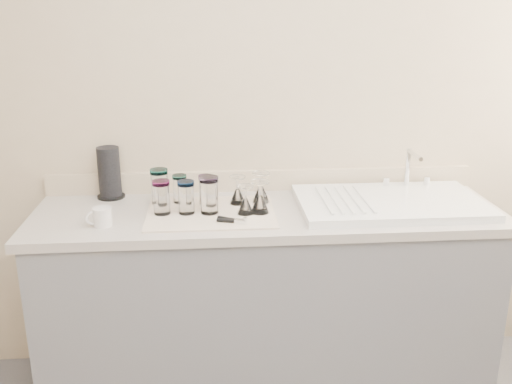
{
  "coord_description": "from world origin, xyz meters",
  "views": [
    {
      "loc": [
        -0.24,
        -1.16,
        1.75
      ],
      "look_at": [
        -0.06,
        1.15,
        1.0
      ],
      "focal_mm": 40.0,
      "sensor_mm": 36.0,
      "label": 1
    }
  ],
  "objects": [
    {
      "name": "paper_towel_roll",
      "position": [
        -0.72,
        1.43,
        1.02
      ],
      "size": [
        0.13,
        0.13,
        0.24
      ],
      "color": "black",
      "rests_on": "counter_unit"
    },
    {
      "name": "goblet_back_right",
      "position": [
        -0.02,
        1.29,
        0.95
      ],
      "size": [
        0.08,
        0.08,
        0.14
      ],
      "color": "white",
      "rests_on": "dish_towel"
    },
    {
      "name": "tumbler_cyan",
      "position": [
        -0.39,
        1.31,
        0.97
      ],
      "size": [
        0.06,
        0.06,
        0.13
      ],
      "color": "white",
      "rests_on": "dish_towel"
    },
    {
      "name": "tumbler_lavender",
      "position": [
        -0.26,
        1.16,
        0.99
      ],
      "size": [
        0.08,
        0.08,
        0.16
      ],
      "color": "white",
      "rests_on": "dish_towel"
    },
    {
      "name": "tumbler_magenta",
      "position": [
        -0.46,
        1.17,
        0.98
      ],
      "size": [
        0.07,
        0.07,
        0.15
      ],
      "color": "white",
      "rests_on": "dish_towel"
    },
    {
      "name": "can_opener",
      "position": [
        -0.17,
        1.04,
        0.92
      ],
      "size": [
        0.13,
        0.08,
        0.02
      ],
      "color": "silver",
      "rests_on": "dish_towel"
    },
    {
      "name": "goblet_back_left",
      "position": [
        -0.13,
        1.27,
        0.95
      ],
      "size": [
        0.07,
        0.07,
        0.13
      ],
      "color": "white",
      "rests_on": "dish_towel"
    },
    {
      "name": "white_mug",
      "position": [
        -0.7,
        1.06,
        0.94
      ],
      "size": [
        0.11,
        0.09,
        0.08
      ],
      "color": "silver",
      "rests_on": "counter_unit"
    },
    {
      "name": "dish_towel",
      "position": [
        -0.25,
        1.17,
        0.9
      ],
      "size": [
        0.55,
        0.42,
        0.01
      ],
      "primitive_type": "cube",
      "color": "white",
      "rests_on": "counter_unit"
    },
    {
      "name": "counter_unit",
      "position": [
        0.0,
        1.2,
        0.45
      ],
      "size": [
        2.06,
        0.62,
        0.9
      ],
      "color": "slate",
      "rests_on": "ground"
    },
    {
      "name": "sink_unit",
      "position": [
        0.55,
        1.2,
        0.92
      ],
      "size": [
        0.82,
        0.5,
        0.22
      ],
      "color": "white",
      "rests_on": "counter_unit"
    },
    {
      "name": "goblet_front_left",
      "position": [
        -0.1,
        1.14,
        0.95
      ],
      "size": [
        0.07,
        0.07,
        0.13
      ],
      "color": "white",
      "rests_on": "dish_towel"
    },
    {
      "name": "tumbler_blue",
      "position": [
        -0.36,
        1.16,
        0.98
      ],
      "size": [
        0.07,
        0.07,
        0.14
      ],
      "color": "white",
      "rests_on": "dish_towel"
    },
    {
      "name": "tumbler_purple",
      "position": [
        -0.27,
        1.28,
        0.98
      ],
      "size": [
        0.07,
        0.07,
        0.13
      ],
      "color": "white",
      "rests_on": "dish_towel"
    },
    {
      "name": "tumbler_teal",
      "position": [
        -0.48,
        1.31,
        0.99
      ],
      "size": [
        0.08,
        0.08,
        0.16
      ],
      "color": "white",
      "rests_on": "dish_towel"
    },
    {
      "name": "room_envelope",
      "position": [
        0.0,
        0.0,
        1.56
      ],
      "size": [
        3.54,
        3.5,
        2.52
      ],
      "color": "#58575D",
      "rests_on": "ground"
    },
    {
      "name": "goblet_front_right",
      "position": [
        -0.04,
        1.15,
        0.96
      ],
      "size": [
        0.08,
        0.08,
        0.14
      ],
      "color": "white",
      "rests_on": "dish_towel"
    }
  ]
}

